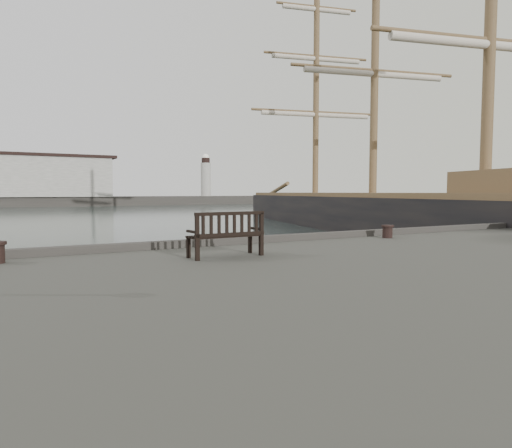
{
  "coord_description": "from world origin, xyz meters",
  "views": [
    {
      "loc": [
        -5.44,
        -10.94,
        2.94
      ],
      "look_at": [
        0.38,
        -0.5,
        2.1
      ],
      "focal_mm": 32.0,
      "sensor_mm": 36.0,
      "label": 1
    }
  ],
  "objects": [
    {
      "name": "bollard_right",
      "position": [
        4.67,
        -0.94,
        1.75
      ],
      "size": [
        0.45,
        0.45,
        0.39
      ],
      "primitive_type": "cylinder",
      "rotation": [
        0.0,
        0.0,
        -0.23
      ],
      "color": "black",
      "rests_on": "quay"
    },
    {
      "name": "tall_ship_main",
      "position": [
        20.36,
        16.27,
        0.81
      ],
      "size": [
        19.21,
        44.0,
        32.41
      ],
      "rotation": [
        0.0,
        0.0,
        -0.25
      ],
      "color": "black",
      "rests_on": "ground"
    },
    {
      "name": "ground",
      "position": [
        0.0,
        0.0,
        0.0
      ],
      "size": [
        400.0,
        400.0,
        0.0
      ],
      "primitive_type": "plane",
      "color": "black",
      "rests_on": "ground"
    },
    {
      "name": "bench",
      "position": [
        -1.3,
        -2.2,
        1.86
      ],
      "size": [
        1.65,
        0.63,
        0.93
      ],
      "rotation": [
        0.0,
        0.0,
        0.04
      ],
      "color": "black",
      "rests_on": "quay"
    },
    {
      "name": "breakwater",
      "position": [
        -4.56,
        92.0,
        4.3
      ],
      "size": [
        140.0,
        9.5,
        12.2
      ],
      "color": "#383530",
      "rests_on": "ground"
    }
  ]
}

